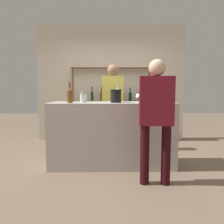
# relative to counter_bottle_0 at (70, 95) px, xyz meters

# --- Properties ---
(ground_plane) EXTENTS (16.00, 16.00, 0.00)m
(ground_plane) POSITION_rel_counter_bottle_0_xyz_m (0.65, 0.14, -1.17)
(ground_plane) COLOR #7A6651
(bar_counter) EXTENTS (2.00, 0.64, 1.04)m
(bar_counter) POSITION_rel_counter_bottle_0_xyz_m (0.65, 0.14, -0.65)
(bar_counter) COLOR #B7B2AD
(bar_counter) RESTS_ON ground_plane
(back_wall) EXTENTS (3.60, 0.12, 2.80)m
(back_wall) POSITION_rel_counter_bottle_0_xyz_m (0.65, 2.06, 0.23)
(back_wall) COLOR beige
(back_wall) RESTS_ON ground_plane
(back_shelf) EXTENTS (1.90, 0.18, 1.77)m
(back_shelf) POSITION_rel_counter_bottle_0_xyz_m (0.66, 1.88, -0.01)
(back_shelf) COLOR brown
(back_shelf) RESTS_ON ground_plane
(counter_bottle_0) EXTENTS (0.09, 0.09, 0.32)m
(counter_bottle_0) POSITION_rel_counter_bottle_0_xyz_m (0.00, 0.00, 0.00)
(counter_bottle_0) COLOR brown
(counter_bottle_0) RESTS_ON bar_counter
(counter_bottle_1) EXTENTS (0.08, 0.08, 0.35)m
(counter_bottle_1) POSITION_rel_counter_bottle_0_xyz_m (1.31, 0.00, 0.02)
(counter_bottle_1) COLOR black
(counter_bottle_1) RESTS_ON bar_counter
(counter_bottle_2) EXTENTS (0.07, 0.07, 0.32)m
(counter_bottle_2) POSITION_rel_counter_bottle_0_xyz_m (0.75, 0.23, 0.00)
(counter_bottle_2) COLOR silver
(counter_bottle_2) RESTS_ON bar_counter
(wine_glass) EXTENTS (0.07, 0.07, 0.15)m
(wine_glass) POSITION_rel_counter_bottle_0_xyz_m (1.10, 0.33, -0.01)
(wine_glass) COLOR silver
(wine_glass) RESTS_ON bar_counter
(ice_bucket) EXTENTS (0.18, 0.18, 0.21)m
(ice_bucket) POSITION_rel_counter_bottle_0_xyz_m (0.71, 0.08, -0.02)
(ice_bucket) COLOR black
(ice_bucket) RESTS_ON bar_counter
(cork_jar) EXTENTS (0.11, 0.11, 0.13)m
(cork_jar) POSITION_rel_counter_bottle_0_xyz_m (0.19, 0.17, -0.06)
(cork_jar) COLOR silver
(cork_jar) RESTS_ON bar_counter
(server_behind_counter) EXTENTS (0.44, 0.23, 1.76)m
(server_behind_counter) POSITION_rel_counter_bottle_0_xyz_m (0.69, 1.07, -0.12)
(server_behind_counter) COLOR brown
(server_behind_counter) RESTS_ON ground_plane
(customer_right) EXTENTS (0.45, 0.22, 1.63)m
(customer_right) POSITION_rel_counter_bottle_0_xyz_m (1.21, -0.60, -0.21)
(customer_right) COLOR black
(customer_right) RESTS_ON ground_plane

